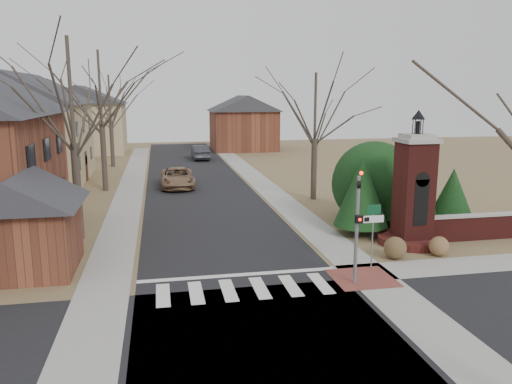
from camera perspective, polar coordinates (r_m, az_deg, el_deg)
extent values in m
plane|color=brown|center=(18.31, -0.91, -11.99)|extent=(120.00, 120.00, 0.00)
cube|color=black|center=(39.35, -6.60, 0.55)|extent=(8.00, 70.00, 0.01)
cube|color=black|center=(15.65, 1.11, -16.22)|extent=(120.00, 8.00, 0.01)
cube|color=silver|center=(19.04, -1.35, -11.04)|extent=(8.00, 2.20, 0.02)
cube|color=silver|center=(20.42, -2.07, -9.47)|extent=(8.00, 0.35, 0.02)
cube|color=gray|center=(40.08, 0.83, 0.83)|extent=(2.00, 60.00, 0.02)
cube|color=gray|center=(39.31, -14.17, 0.28)|extent=(2.00, 60.00, 0.02)
cube|color=brown|center=(20.52, 12.08, -9.61)|extent=(2.40, 2.40, 0.02)
cylinder|color=slate|center=(19.33, 11.42, -4.36)|extent=(0.14, 0.14, 4.20)
imported|color=black|center=(18.91, 11.65, 1.34)|extent=(0.15, 0.18, 0.90)
sphere|color=#FF0C05|center=(18.67, 11.95, 2.13)|extent=(0.14, 0.14, 0.14)
cube|color=black|center=(19.05, 11.69, -3.05)|extent=(0.28, 0.16, 0.30)
sphere|color=#FF0C05|center=(18.97, 11.79, -3.12)|extent=(0.11, 0.11, 0.11)
cylinder|color=slate|center=(21.29, 13.15, -5.23)|extent=(0.06, 0.06, 2.60)
cube|color=silver|center=(21.05, 13.28, -3.03)|extent=(0.90, 0.03, 0.30)
cube|color=black|center=(20.92, 12.54, -3.08)|extent=(0.22, 0.02, 0.18)
cube|color=#0E4526|center=(20.96, 13.33, -1.97)|extent=(0.60, 0.03, 0.40)
cylinder|color=#521B18|center=(25.65, 17.27, -5.24)|extent=(3.20, 3.20, 0.36)
cube|color=#521B18|center=(25.11, 17.57, -0.15)|extent=(1.50, 1.50, 5.00)
cube|color=black|center=(24.56, 18.33, -1.16)|extent=(0.70, 0.10, 2.20)
cube|color=gray|center=(24.76, 17.92, 5.64)|extent=(1.70, 1.70, 0.20)
cube|color=gray|center=(24.75, 17.95, 6.10)|extent=(1.30, 1.30, 0.20)
cylinder|color=black|center=(24.72, 18.00, 7.02)|extent=(0.20, 0.20, 0.60)
cone|color=black|center=(24.69, 18.09, 8.41)|extent=(0.64, 0.64, 0.45)
cube|color=#521B18|center=(27.93, 25.50, -3.62)|extent=(7.50, 0.40, 1.20)
cube|color=gray|center=(27.78, 25.61, -2.32)|extent=(7.50, 0.50, 0.10)
cube|color=tan|center=(45.01, -24.70, 5.05)|extent=(9.00, 12.00, 6.40)
cube|color=brown|center=(22.55, -24.99, -4.82)|extent=(4.00, 4.00, 2.80)
cube|color=tan|center=(65.34, -19.17, 6.87)|extent=(10.00, 8.00, 6.00)
cube|color=tan|center=(64.08, -22.11, 10.17)|extent=(0.75, 0.75, 3.08)
cube|color=brown|center=(65.67, -1.48, 7.05)|extent=(8.00, 8.00, 5.00)
cube|color=brown|center=(63.59, -3.27, 9.97)|extent=(0.75, 0.75, 2.80)
cylinder|color=#473D33|center=(26.60, 11.82, -4.23)|extent=(0.20, 0.20, 0.50)
cone|color=black|center=(26.14, 11.99, 0.11)|extent=(2.80, 2.80, 3.60)
cylinder|color=#473D33|center=(29.04, 16.92, -3.18)|extent=(0.20, 0.20, 0.50)
cone|color=black|center=(28.57, 17.18, 1.39)|extent=(3.40, 3.40, 4.20)
cylinder|color=#473D33|center=(29.20, 21.31, -3.39)|extent=(0.20, 0.20, 0.50)
cone|color=black|center=(28.85, 21.54, -0.21)|extent=(2.40, 2.40, 2.80)
sphere|color=black|center=(29.09, 13.35, 1.36)|extent=(4.80, 4.80, 4.80)
cylinder|color=#473D33|center=(26.33, -19.73, 0.03)|extent=(0.40, 0.40, 4.83)
cylinder|color=#473D33|center=(39.07, -16.99, 3.79)|extent=(0.40, 0.40, 5.04)
cylinder|color=#473D33|center=(52.02, -16.12, 5.22)|extent=(0.40, 0.40, 4.41)
cylinder|color=#473D33|center=(34.59, 6.64, 2.61)|extent=(0.40, 0.40, 4.20)
imported|color=#8D6A4D|center=(39.45, -8.98, 1.63)|extent=(2.54, 5.48, 1.52)
imported|color=#35383E|center=(56.07, -6.38, 4.54)|extent=(1.80, 4.90, 1.60)
sphere|color=brown|center=(23.04, 15.62, -6.17)|extent=(1.00, 1.00, 1.00)
sphere|color=brown|center=(24.07, 20.19, -5.84)|extent=(0.89, 0.89, 0.89)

